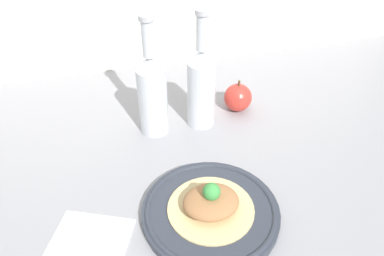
{
  "coord_description": "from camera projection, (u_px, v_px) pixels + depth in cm",
  "views": [
    {
      "loc": [
        -24.05,
        -63.11,
        62.12
      ],
      "look_at": [
        -6.82,
        0.25,
        11.13
      ],
      "focal_mm": 35.0,
      "sensor_mm": 36.0,
      "label": 1
    }
  ],
  "objects": [
    {
      "name": "apple",
      "position": [
        238.0,
        98.0,
        1.06
      ],
      "size": [
        7.94,
        7.94,
        9.46
      ],
      "color": "red",
      "rests_on": "ground_plane"
    },
    {
      "name": "ground_plane",
      "position": [
        219.0,
        166.0,
        0.92
      ],
      "size": [
        180.0,
        110.0,
        4.0
      ],
      "primitive_type": "cube",
      "color": "gray"
    },
    {
      "name": "cider_bottle_left",
      "position": [
        152.0,
        92.0,
        0.93
      ],
      "size": [
        7.43,
        7.43,
        31.8
      ],
      "color": "silver",
      "rests_on": "ground_plane"
    },
    {
      "name": "napkin",
      "position": [
        89.0,
        242.0,
        0.72
      ],
      "size": [
        19.11,
        18.2,
        0.8
      ],
      "color": "white",
      "rests_on": "ground_plane"
    },
    {
      "name": "plate",
      "position": [
        211.0,
        211.0,
        0.77
      ],
      "size": [
        28.42,
        28.42,
        2.26
      ],
      "color": "#2D333D",
      "rests_on": "ground_plane"
    },
    {
      "name": "cider_bottle_right",
      "position": [
        201.0,
        85.0,
        0.96
      ],
      "size": [
        7.43,
        7.43,
        31.8
      ],
      "color": "silver",
      "rests_on": "ground_plane"
    },
    {
      "name": "plated_food",
      "position": [
        211.0,
        203.0,
        0.75
      ],
      "size": [
        17.88,
        17.88,
        7.08
      ],
      "color": "#D6BC7F",
      "rests_on": "plate"
    }
  ]
}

